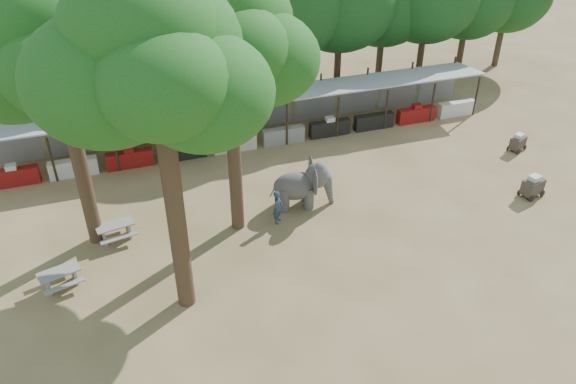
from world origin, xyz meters
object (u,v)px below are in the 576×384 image
object	(u,v)px
picnic_table_far	(115,229)
yard_tree_left	(50,53)
picnic_table_near	(60,276)
cart_front	(533,186)
elephant	(303,185)
yard_tree_center	(150,63)
cart_back	(518,142)
yard_tree_back	(222,35)
handler	(278,207)

from	to	relation	value
picnic_table_far	yard_tree_left	bearing A→B (deg)	145.57
picnic_table_near	cart_front	distance (m)	21.39
picnic_table_far	cart_front	world-z (taller)	cart_front
yard_tree_left	elephant	size ratio (longest dim) A/B	3.69
picnic_table_near	elephant	bearing A→B (deg)	-3.56
yard_tree_center	cart_front	bearing A→B (deg)	5.65
cart_front	yard_tree_center	bearing A→B (deg)	170.90
yard_tree_left	cart_back	xyz separation A→B (m)	(22.41, 0.75, -7.71)
yard_tree_left	cart_front	xyz separation A→B (m)	(20.11, -3.31, -7.65)
picnic_table_near	picnic_table_far	world-z (taller)	picnic_table_far
yard_tree_back	picnic_table_near	bearing A→B (deg)	-165.99
picnic_table_far	cart_back	xyz separation A→B (m)	(21.46, 1.17, -0.03)
yard_tree_back	cart_front	world-z (taller)	yard_tree_back
picnic_table_near	cart_front	size ratio (longest dim) A/B	1.40
yard_tree_left	handler	distance (m)	10.92
yard_tree_center	picnic_table_near	xyz separation A→B (m)	(-4.28, 2.18, -8.72)
elephant	cart_back	xyz separation A→B (m)	(12.99, 1.29, -0.63)
elephant	picnic_table_far	world-z (taller)	elephant
handler	yard_tree_left	bearing A→B (deg)	112.56
picnic_table_far	cart_back	distance (m)	21.49
picnic_table_far	cart_back	size ratio (longest dim) A/B	1.51
yard_tree_center	handler	xyz separation A→B (m)	(4.90, 3.53, -8.40)
picnic_table_far	handler	bearing A→B (deg)	-19.10
elephant	handler	bearing A→B (deg)	-137.01
yard_tree_back	cart_back	distance (m)	18.37
picnic_table_near	yard_tree_left	bearing A→B (deg)	49.97
yard_tree_left	picnic_table_near	distance (m)	8.31
yard_tree_back	cart_back	world-z (taller)	yard_tree_back
yard_tree_center	yard_tree_back	world-z (taller)	yard_tree_center
yard_tree_center	picnic_table_far	size ratio (longest dim) A/B	6.70
elephant	handler	distance (m)	1.81
picnic_table_far	yard_tree_center	bearing A→B (deg)	-76.47
yard_tree_center	cart_back	bearing A→B (deg)	16.50
yard_tree_left	elephant	world-z (taller)	yard_tree_left
cart_back	cart_front	bearing A→B (deg)	-143.86
yard_tree_left	handler	bearing A→B (deg)	-10.54
cart_back	elephant	bearing A→B (deg)	161.43
picnic_table_far	yard_tree_back	bearing A→B (deg)	-17.05
yard_tree_left	picnic_table_far	bearing A→B (deg)	-23.90
elephant	picnic_table_far	bearing A→B (deg)	-169.18
yard_tree_back	picnic_table_near	world-z (taller)	yard_tree_back
handler	picnic_table_far	xyz separation A→B (m)	(-6.95, 1.05, -0.30)
yard_tree_left	yard_tree_back	distance (m)	6.09
cart_front	picnic_table_near	bearing A→B (deg)	163.93
yard_tree_back	cart_front	bearing A→B (deg)	-9.30
picnic_table_far	cart_back	world-z (taller)	cart_back
picnic_table_near	cart_front	xyz separation A→B (m)	(21.39, -0.49, 0.06)
handler	picnic_table_near	distance (m)	9.29
handler	cart_back	bearing A→B (deg)	-48.21
yard_tree_center	yard_tree_back	size ratio (longest dim) A/B	1.06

